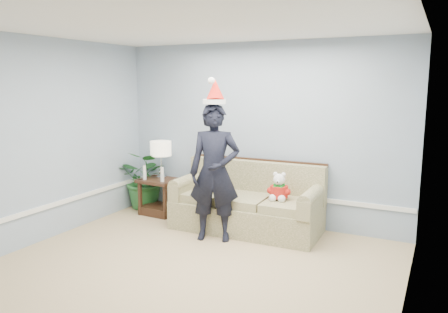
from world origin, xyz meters
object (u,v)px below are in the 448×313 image
Objects in this scene: table_lamp at (161,150)px; teddy_bear at (279,190)px; side_table at (160,200)px; man at (215,173)px; sofa at (248,205)px; houseplant at (147,179)px.

teddy_bear is at bearing -5.48° from table_lamp.
man reaches higher than side_table.
man reaches higher than teddy_bear.
side_table is 1.59× the size of teddy_bear.
sofa is 1.72m from table_lamp.
sofa reaches higher than teddy_bear.
sofa is 2.15× the size of houseplant.
table_lamp is (-1.58, 0.10, 0.69)m from sofa.
houseplant reaches higher than teddy_bear.
man is 0.92m from teddy_bear.
table_lamp is at bearing 133.91° from man.
side_table is 1.04× the size of table_lamp.
sofa is at bearing 49.53° from man.
man is at bearing -24.93° from houseplant.
table_lamp is 0.33× the size of man.
man is at bearing -24.56° from side_table.
houseplant is at bearing 166.27° from teddy_bear.
houseplant is 1.96m from man.
side_table is at bearing 170.18° from teddy_bear.
sofa is 1.57m from side_table.
man is (1.35, -0.69, -0.12)m from table_lamp.
man reaches higher than sofa.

